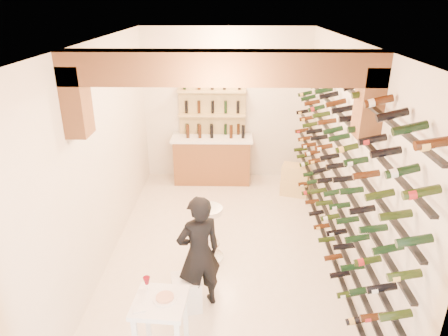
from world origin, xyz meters
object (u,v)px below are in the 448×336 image
Objects in this scene: chrome_barstool at (209,229)px; crate_lower at (294,187)px; tasting_table at (160,311)px; person at (199,253)px; back_counter at (212,158)px; wine_rack at (330,161)px; white_stool at (187,293)px.

chrome_barstool reaches higher than crate_lower.
tasting_table is at bearing -102.08° from chrome_barstool.
crate_lower is (1.68, 3.27, -0.62)m from person.
tasting_table is (-0.33, -4.73, 0.12)m from back_counter.
back_counter is at bearing 160.76° from crate_lower.
crate_lower is (1.70, -0.59, -0.37)m from back_counter.
back_counter reaches higher than crate_lower.
wine_rack reaches higher than chrome_barstool.
wine_rack is 10.64× the size of crate_lower.
wine_rack is 2.48m from crate_lower.
chrome_barstool reaches higher than white_stool.
back_counter is 1.08× the size of person.
wine_rack is 2.31m from person.
wine_rack is 6.53× the size of chrome_barstool.
chrome_barstool is (-1.75, -0.20, -1.04)m from wine_rack.
wine_rack is 5.91× the size of tasting_table.
back_counter reaches higher than tasting_table.
tasting_table is 1.11× the size of chrome_barstool.
person is at bearing -93.31° from chrome_barstool.
back_counter is (-1.83, 2.65, -1.02)m from wine_rack.
chrome_barstool is 1.63× the size of crate_lower.
person is 1.06m from chrome_barstool.
crate_lower is at bearing -143.79° from person.
white_stool is 0.28× the size of person.
wine_rack is at bearing 48.13° from tasting_table.
tasting_table is at bearing -116.09° from crate_lower.
back_counter is 3.87m from person.
crate_lower is (1.62, 2.25, -0.34)m from chrome_barstool.
person reaches higher than crate_lower.
back_counter reaches higher than chrome_barstool.
chrome_barstool is at bearing 78.07° from white_stool.
tasting_table reaches higher than crate_lower.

